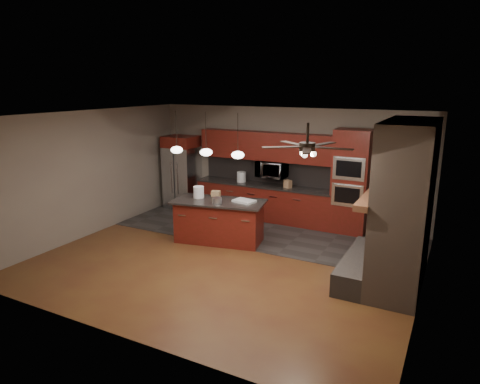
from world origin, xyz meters
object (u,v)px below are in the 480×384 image
Objects in this scene: paint_tray at (244,201)px; counter_bucket at (241,177)px; refrigerator at (182,172)px; cardboard_box at (216,194)px; counter_box at (288,184)px; paint_can at (217,201)px; kitchen_island at (219,221)px; microwave at (272,169)px; oven_tower at (351,182)px; white_bucket at (199,192)px.

paint_tray is 1.71× the size of counter_bucket.
refrigerator reaches higher than cardboard_box.
counter_box reaches higher than paint_tray.
paint_can is 0.44× the size of paint_tray.
kitchen_island is at bearing -39.40° from refrigerator.
microwave is at bearing -168.09° from counter_box.
microwave reaches higher than kitchen_island.
oven_tower is at bearing 27.83° from kitchen_island.
oven_tower is 9.16× the size of counter_bucket.
kitchen_island is 10.99× the size of cardboard_box.
microwave is 1.81m from cardboard_box.
paint_can is 0.61m from cardboard_box.
counter_bucket reaches higher than cardboard_box.
paint_tray is at bearing 7.32° from white_bucket.
oven_tower is 2.80m from counter_bucket.
cardboard_box is at bearing 45.66° from white_bucket.
counter_bucket is 1.29m from counter_box.
oven_tower is 1.98m from microwave.
paint_can is at bearing -72.83° from cardboard_box.
counter_bucket is (-2.80, 0.01, -0.16)m from oven_tower.
white_bucket is at bearing 158.81° from paint_can.
microwave is at bearing 178.34° from oven_tower.
white_bucket is 1.31× the size of cardboard_box.
paint_can is 0.58m from paint_tray.
white_bucket is at bearing 165.77° from kitchen_island.
microwave is 3.81× the size of cardboard_box.
refrigerator is 1.80m from counter_bucket.
oven_tower is 2.54m from paint_tray.
counter_bucket is at bearing -158.27° from counter_box.
refrigerator is at bearing 126.43° from cardboard_box.
counter_bucket is (-0.19, 1.62, 0.05)m from cardboard_box.
kitchen_island is at bearing 111.97° from paint_can.
oven_tower is at bearing 33.30° from white_bucket.
microwave is at bearing 104.81° from paint_tray.
white_bucket is at bearing -92.37° from counter_bucket.
white_bucket is 1.34× the size of counter_box.
white_bucket is (-0.52, 0.03, 0.58)m from kitchen_island.
kitchen_island is 10.72× the size of paint_can.
kitchen_island is 2.12m from counter_box.
counter_bucket is at bearing 91.68° from kitchen_island.
counter_box is at bearing 53.43° from white_bucket.
microwave reaches higher than counter_box.
cardboard_box is 1.91m from counter_box.
microwave is 3.72× the size of paint_can.
paint_can is (0.61, -0.24, -0.06)m from white_bucket.
refrigerator is at bearing -179.08° from oven_tower.
white_bucket is 0.65m from paint_can.
oven_tower is 12.09× the size of paint_can.
refrigerator is 2.52m from cardboard_box.
paint_tray is at bearing -26.28° from cardboard_box.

